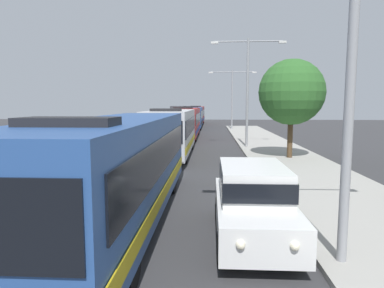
# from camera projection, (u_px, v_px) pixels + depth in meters

# --- Properties ---
(bus_lead) EXTENTS (2.58, 11.87, 3.21)m
(bus_lead) POSITION_uv_depth(u_px,v_px,m) (121.00, 165.00, 9.94)
(bus_lead) COLOR #284C8C
(bus_lead) RESTS_ON ground_plane
(bus_second_in_line) EXTENTS (2.58, 10.61, 3.21)m
(bus_second_in_line) POSITION_uv_depth(u_px,v_px,m) (172.00, 131.00, 23.00)
(bus_second_in_line) COLOR silver
(bus_second_in_line) RESTS_ON ground_plane
(bus_middle) EXTENTS (2.58, 12.00, 3.21)m
(bus_middle) POSITION_uv_depth(u_px,v_px,m) (186.00, 121.00, 35.29)
(bus_middle) COLOR maroon
(bus_middle) RESTS_ON ground_plane
(bus_fourth_in_line) EXTENTS (2.58, 10.65, 3.21)m
(bus_fourth_in_line) POSITION_uv_depth(u_px,v_px,m) (193.00, 117.00, 48.54)
(bus_fourth_in_line) COLOR #284C8C
(bus_fourth_in_line) RESTS_ON ground_plane
(bus_rear) EXTENTS (2.58, 11.79, 3.21)m
(bus_rear) POSITION_uv_depth(u_px,v_px,m) (197.00, 114.00, 60.60)
(bus_rear) COLOR maroon
(bus_rear) RESTS_ON ground_plane
(white_suv) EXTENTS (1.86, 4.65, 1.90)m
(white_suv) POSITION_uv_depth(u_px,v_px,m) (253.00, 199.00, 8.73)
(white_suv) COLOR white
(white_suv) RESTS_ON ground_plane
(box_truck_oncoming) EXTENTS (2.35, 8.44, 3.15)m
(box_truck_oncoming) POSITION_uv_depth(u_px,v_px,m) (178.00, 114.00, 60.96)
(box_truck_oncoming) COLOR #B7B7BC
(box_truck_oncoming) RESTS_ON ground_plane
(streetlamp_near) EXTENTS (5.94, 0.28, 8.41)m
(streetlamp_near) POSITION_uv_depth(u_px,v_px,m) (354.00, 9.00, 6.65)
(streetlamp_near) COLOR gray
(streetlamp_near) RESTS_ON sidewalk
(streetlamp_mid) EXTENTS (5.69, 0.28, 8.27)m
(streetlamp_mid) POSITION_uv_depth(u_px,v_px,m) (248.00, 82.00, 26.30)
(streetlamp_mid) COLOR gray
(streetlamp_mid) RESTS_ON sidewalk
(streetlamp_far) EXTENTS (6.38, 0.28, 7.82)m
(streetlamp_far) POSITION_uv_depth(u_px,v_px,m) (232.00, 93.00, 45.96)
(streetlamp_far) COLOR gray
(streetlamp_far) RESTS_ON sidewalk
(roadside_tree) EXTENTS (4.02, 4.02, 6.05)m
(roadside_tree) POSITION_uv_depth(u_px,v_px,m) (291.00, 92.00, 20.86)
(roadside_tree) COLOR #4C3823
(roadside_tree) RESTS_ON sidewalk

